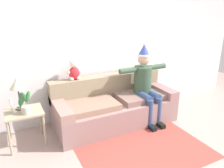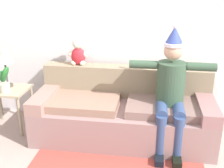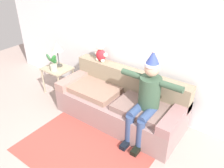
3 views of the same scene
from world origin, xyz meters
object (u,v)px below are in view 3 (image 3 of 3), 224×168
at_px(person_seated, 146,97).
at_px(teddy_bear, 101,53).
at_px(side_table, 57,72).
at_px(potted_plant, 53,63).
at_px(candle_tall, 50,59).
at_px(couch, 121,103).
at_px(table_lamp, 57,48).

relative_size(person_seated, teddy_bear, 4.00).
relative_size(person_seated, side_table, 2.59).
xyz_separation_m(teddy_bear, potted_plant, (-0.91, -0.43, -0.29)).
relative_size(teddy_bear, candle_tall, 1.51).
distance_m(couch, table_lamp, 1.77).
distance_m(couch, candle_tall, 1.81).
distance_m(side_table, candle_tall, 0.30).
bearing_deg(person_seated, potted_plant, 179.19).
bearing_deg(side_table, teddy_bear, 18.82).
height_order(couch, person_seated, person_seated).
bearing_deg(couch, candle_tall, -178.24).
bearing_deg(candle_tall, potted_plant, -24.70).
bearing_deg(table_lamp, person_seated, -5.96).
distance_m(couch, side_table, 1.61).
bearing_deg(teddy_bear, table_lamp, -166.93).
bearing_deg(candle_tall, couch, 1.76).
xyz_separation_m(couch, table_lamp, (-1.64, 0.06, 0.66)).
distance_m(person_seated, potted_plant, 2.16).
bearing_deg(table_lamp, side_table, -72.84).
distance_m(couch, teddy_bear, 1.02).
height_order(couch, table_lamp, table_lamp).
bearing_deg(person_seated, side_table, 176.44).
relative_size(couch, table_lamp, 4.34).
bearing_deg(side_table, table_lamp, 107.16).
height_order(side_table, table_lamp, table_lamp).
bearing_deg(teddy_bear, person_seated, -20.10).
bearing_deg(potted_plant, candle_tall, 155.30).
bearing_deg(table_lamp, teddy_bear, 13.07).
relative_size(couch, person_seated, 1.50).
height_order(couch, side_table, couch).
xyz_separation_m(person_seated, side_table, (-2.19, 0.14, -0.28)).
distance_m(couch, person_seated, 0.75).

